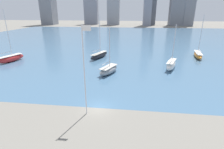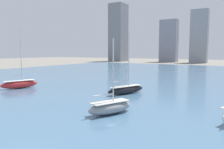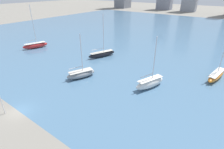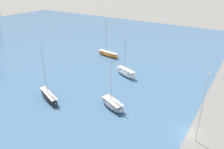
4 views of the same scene
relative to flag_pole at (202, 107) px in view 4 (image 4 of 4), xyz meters
The scene contains 6 objects.
ground_plane 7.29m from the flag_pole, 50.31° to the left, with size 500.00×500.00×0.00m, color gray.
flag_pole is the anchor object (origin of this frame).
sailboat_orange 46.33m from the flag_pole, 53.18° to the left, with size 3.45×9.65×13.31m.
sailboat_black 32.82m from the flag_pole, 97.64° to the left, with size 5.11×9.38×13.15m.
sailboat_gray 18.74m from the flag_pole, 87.54° to the left, with size 4.93×7.51×10.78m.
sailboat_white 29.07m from the flag_pole, 54.74° to the left, with size 4.48×7.88×11.32m.
Camera 4 is at (-34.43, -5.61, 26.59)m, focal length 35.00 mm.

